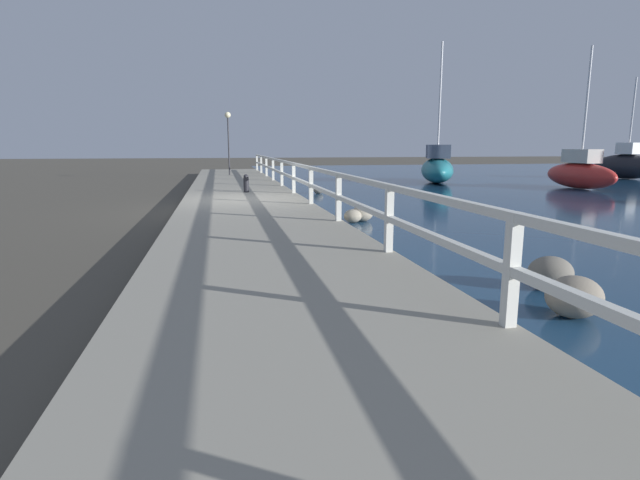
{
  "coord_description": "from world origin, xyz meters",
  "views": [
    {
      "loc": [
        -0.69,
        -13.79,
        1.74
      ],
      "look_at": [
        1.34,
        -3.79,
        -0.19
      ],
      "focal_mm": 28.0,
      "sensor_mm": 36.0,
      "label": 1
    }
  ],
  "objects_px": {
    "sailboat_black": "(627,165)",
    "sailboat_teal": "(437,167)",
    "sailboat_red": "(580,173)",
    "dock_lamp": "(228,126)",
    "mooring_bollard": "(246,183)"
  },
  "relations": [
    {
      "from": "sailboat_teal",
      "to": "sailboat_red",
      "type": "xyz_separation_m",
      "value": [
        4.28,
        -4.37,
        -0.07
      ]
    },
    {
      "from": "dock_lamp",
      "to": "sailboat_red",
      "type": "relative_size",
      "value": 0.55
    },
    {
      "from": "mooring_bollard",
      "to": "sailboat_red",
      "type": "height_order",
      "value": "sailboat_red"
    },
    {
      "from": "sailboat_black",
      "to": "sailboat_red",
      "type": "height_order",
      "value": "sailboat_red"
    },
    {
      "from": "dock_lamp",
      "to": "sailboat_teal",
      "type": "distance_m",
      "value": 10.36
    },
    {
      "from": "mooring_bollard",
      "to": "sailboat_black",
      "type": "distance_m",
      "value": 21.56
    },
    {
      "from": "sailboat_black",
      "to": "sailboat_teal",
      "type": "height_order",
      "value": "sailboat_teal"
    },
    {
      "from": "mooring_bollard",
      "to": "sailboat_black",
      "type": "relative_size",
      "value": 0.11
    },
    {
      "from": "sailboat_red",
      "to": "mooring_bollard",
      "type": "bearing_deg",
      "value": -170.55
    },
    {
      "from": "dock_lamp",
      "to": "sailboat_teal",
      "type": "height_order",
      "value": "sailboat_teal"
    },
    {
      "from": "mooring_bollard",
      "to": "dock_lamp",
      "type": "distance_m",
      "value": 9.91
    },
    {
      "from": "mooring_bollard",
      "to": "sailboat_teal",
      "type": "relative_size",
      "value": 0.09
    },
    {
      "from": "dock_lamp",
      "to": "sailboat_red",
      "type": "height_order",
      "value": "sailboat_red"
    },
    {
      "from": "sailboat_teal",
      "to": "sailboat_red",
      "type": "bearing_deg",
      "value": -24.2
    },
    {
      "from": "sailboat_black",
      "to": "sailboat_red",
      "type": "distance_m",
      "value": 8.31
    }
  ]
}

